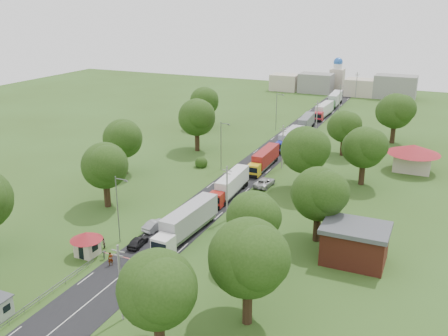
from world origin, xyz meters
The scene contains 46 objects.
ground centered at (0.00, 0.00, 0.00)m, with size 260.00×260.00×0.00m, color #314C19.
road centered at (0.00, 20.00, 0.00)m, with size 8.00×200.00×0.04m, color black.
boom_barrier centered at (-1.36, -25.00, 0.89)m, with size 9.22×0.35×1.18m.
guard_booth centered at (-7.20, -25.00, 2.16)m, with size 4.40×4.40×3.45m.
kiosk centered at (-7.00, -40.00, 1.23)m, with size 2.30×2.30×2.41m.
guard_rail centered at (-5.00, -35.00, 0.00)m, with size 0.10×17.00×1.70m, color slate, non-canonical shape.
info_sign centered at (5.20, 35.00, 3.00)m, with size 0.12×3.10×4.10m.
pole_0 centered at (5.50, -35.00, 4.68)m, with size 1.60×0.24×9.00m.
pole_1 centered at (5.50, -7.00, 4.68)m, with size 1.60×0.24×9.00m.
pole_2 centered at (5.50, 21.00, 4.68)m, with size 1.60×0.24×9.00m.
pole_3 centered at (5.50, 49.00, 4.68)m, with size 1.60×0.24×9.00m.
pole_4 centered at (5.50, 77.00, 4.68)m, with size 1.60×0.24×9.00m.
pole_5 centered at (5.50, 105.00, 4.68)m, with size 1.60×0.24×9.00m.
lamp_0 centered at (-5.35, -20.00, 5.55)m, with size 2.03×0.22×10.00m.
lamp_1 centered at (-5.35, 15.00, 5.55)m, with size 2.03×0.22×10.00m.
lamp_2 centered at (-5.35, 50.00, 5.55)m, with size 2.03×0.22×10.00m.
tree_0 centered at (11.99, -37.84, 7.22)m, with size 8.80×8.80×11.07m.
tree_1 centered at (17.99, -29.83, 7.85)m, with size 9.60×9.60×12.05m.
tree_2 centered at (13.99, -17.86, 6.60)m, with size 8.00×8.00×10.10m.
tree_3 centered at (19.99, -7.84, 7.22)m, with size 8.80×8.80×11.07m.
tree_4 centered at (12.99, 10.17, 7.85)m, with size 9.60×9.60×12.05m.
tree_5 centered at (21.99, 18.16, 7.22)m, with size 8.80×8.80×11.07m.
tree_6 centered at (14.99, 35.14, 6.60)m, with size 8.00×8.00×10.10m.
tree_7 centered at (23.99, 50.17, 7.85)m, with size 9.60×9.60×12.05m.
tree_10 centered at (-15.01, -9.84, 7.22)m, with size 8.80×8.80×11.07m.
tree_11 centered at (-22.01, 5.16, 7.22)m, with size 8.80×8.80×11.07m.
tree_12 centered at (-16.01, 25.17, 7.85)m, with size 9.60×9.60×12.05m.
tree_13 centered at (-24.01, 45.16, 7.22)m, with size 8.80×8.80×11.07m.
house_brick centered at (26.00, -12.00, 2.65)m, with size 8.60×6.60×5.20m.
house_cream centered at (30.00, 30.00, 3.64)m, with size 10.08×10.08×5.80m.
distant_town centered at (0.68, 110.00, 3.49)m, with size 52.00×8.00×8.00m.
church centered at (-4.00, 118.00, 5.39)m, with size 5.00×5.00×12.30m.
truck_0 centered at (2.37, -14.47, 2.26)m, with size 3.29×15.39×4.25m.
truck_1 centered at (1.86, 2.75, 2.02)m, with size 2.82×13.77×3.81m.
truck_2 centered at (2.19, 19.41, 1.99)m, with size 2.42×13.53×3.75m.
truck_3 centered at (2.14, 36.76, 2.01)m, with size 2.49×13.68×3.79m.
truck_4 centered at (1.65, 53.01, 2.01)m, with size 3.08×13.76×3.80m.
truck_5 centered at (2.28, 70.66, 2.07)m, with size 2.93×14.09×3.89m.
truck_6 centered at (1.84, 87.54, 2.24)m, with size 3.24×15.29×4.22m.
car_lane_front centered at (-2.46, -20.00, 0.69)m, with size 1.63×4.06×1.38m, color black.
car_lane_mid centered at (-3.00, -14.47, 0.75)m, with size 1.60×4.57×1.51m, color gray.
car_lane_rear centered at (-1.00, -6.27, 0.75)m, with size 2.11×5.20×1.51m, color black.
car_verge_near centered at (5.79, 9.58, 0.79)m, with size 2.61×5.65×1.57m, color #B5B5B5.
car_verge_far centered at (5.50, 26.27, 0.70)m, with size 1.64×4.09×1.39m, color slate.
pedestrian_near centered at (-2.68, -26.00, 0.92)m, with size 0.67×0.44×1.84m, color gray.
pedestrian_booth centered at (-6.50, -22.51, 0.77)m, with size 0.75×0.59×1.55m, color gray.
Camera 1 is at (34.29, -72.50, 32.99)m, focal length 40.00 mm.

